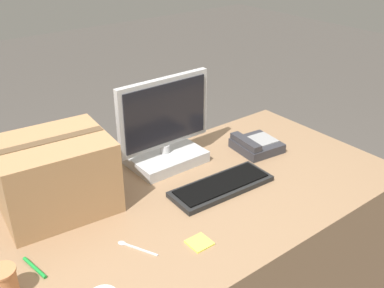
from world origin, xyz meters
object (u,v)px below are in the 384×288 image
(monitor, at_px, (165,134))
(sticky_note_pad, at_px, (199,243))
(spoon, at_px, (132,247))
(cardboard_box, at_px, (55,175))
(desk_phone, at_px, (256,145))
(paper_cup_left, at_px, (4,283))
(pen_marker, at_px, (35,268))
(keyboard, at_px, (221,186))

(monitor, height_order, sticky_note_pad, monitor)
(spoon, height_order, cardboard_box, cardboard_box)
(spoon, bearing_deg, sticky_note_pad, -148.99)
(desk_phone, distance_m, paper_cup_left, 1.26)
(cardboard_box, xyz_separation_m, pen_marker, (-0.20, -0.27, -0.14))
(desk_phone, height_order, cardboard_box, cardboard_box)
(keyboard, height_order, paper_cup_left, paper_cup_left)
(spoon, bearing_deg, pen_marker, 45.82)
(monitor, height_order, spoon, monitor)
(monitor, bearing_deg, sticky_note_pad, -113.60)
(keyboard, height_order, sticky_note_pad, keyboard)
(desk_phone, relative_size, sticky_note_pad, 2.83)
(paper_cup_left, height_order, spoon, paper_cup_left)
(paper_cup_left, bearing_deg, monitor, 23.85)
(monitor, relative_size, desk_phone, 2.09)
(desk_phone, xyz_separation_m, cardboard_box, (-0.93, 0.13, 0.12))
(desk_phone, relative_size, pen_marker, 1.68)
(keyboard, xyz_separation_m, pen_marker, (-0.78, 0.01, -0.01))
(cardboard_box, bearing_deg, monitor, 4.00)
(spoon, relative_size, pen_marker, 1.15)
(keyboard, relative_size, cardboard_box, 1.03)
(pen_marker, bearing_deg, keyboard, 79.54)
(keyboard, distance_m, spoon, 0.49)
(paper_cup_left, distance_m, sticky_note_pad, 0.63)
(desk_phone, height_order, pen_marker, desk_phone)
(paper_cup_left, xyz_separation_m, pen_marker, (0.11, 0.06, -0.04))
(monitor, xyz_separation_m, cardboard_box, (-0.53, -0.04, 0.00))
(keyboard, height_order, desk_phone, desk_phone)
(sticky_note_pad, bearing_deg, desk_phone, 29.84)
(monitor, xyz_separation_m, spoon, (-0.43, -0.41, -0.14))
(paper_cup_left, relative_size, pen_marker, 0.77)
(keyboard, bearing_deg, pen_marker, -178.43)
(cardboard_box, height_order, sticky_note_pad, cardboard_box)
(sticky_note_pad, bearing_deg, pen_marker, 155.27)
(monitor, xyz_separation_m, pen_marker, (-0.73, -0.31, -0.14))
(cardboard_box, relative_size, sticky_note_pad, 5.67)
(monitor, distance_m, paper_cup_left, 0.92)
(desk_phone, relative_size, paper_cup_left, 2.18)
(keyboard, relative_size, spoon, 3.02)
(paper_cup_left, xyz_separation_m, spoon, (0.41, -0.04, -0.05))
(cardboard_box, relative_size, pen_marker, 3.37)
(monitor, height_order, paper_cup_left, monitor)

